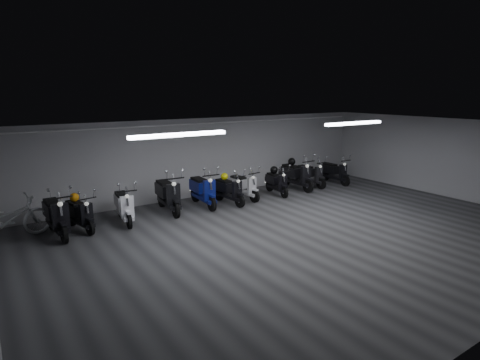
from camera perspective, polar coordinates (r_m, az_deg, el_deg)
floor at (r=10.84m, az=8.77°, el=-7.67°), size 14.00×10.00×0.01m
ceiling at (r=10.22m, az=9.30°, el=7.27°), size 14.00×10.00×0.01m
back_wall at (r=14.44m, az=-4.58°, el=3.31°), size 14.00×0.01×2.80m
right_wall at (r=15.99m, az=27.83°, el=2.79°), size 0.01×10.00×2.80m
fluor_strip_left at (r=9.37m, az=-8.71°, el=6.42°), size 2.40×0.18×0.08m
fluor_strip_right at (r=13.09m, az=16.00°, el=7.81°), size 2.40×0.18×0.08m
conduit at (r=14.22m, az=-4.49°, el=8.12°), size 13.60×0.05×0.05m
scooter_0 at (r=11.41m, az=-24.89°, el=-3.83°), size 0.77×1.99×1.46m
scooter_1 at (r=11.65m, az=-22.04°, el=-3.81°), size 0.90×1.74×1.24m
scooter_2 at (r=11.89m, az=-16.30°, el=-2.84°), size 0.80×1.84×1.33m
scooter_3 at (r=12.59m, az=-10.30°, el=-1.27°), size 0.83×2.06×1.50m
scooter_4 at (r=13.08m, az=-5.34°, el=-0.73°), size 0.77×1.97×1.44m
scooter_5 at (r=13.33m, az=-1.61°, el=-0.80°), size 0.75×1.76×1.27m
scooter_6 at (r=13.91m, az=0.52°, el=-0.25°), size 0.77×1.75×1.26m
scooter_7 at (r=14.60m, az=5.30°, el=0.20°), size 0.77×1.67×1.20m
scooter_8 at (r=15.43m, az=8.06°, el=1.31°), size 0.71×1.99×1.47m
scooter_9 at (r=16.03m, az=10.07°, el=1.33°), size 0.66×1.75×1.28m
bicycle at (r=11.66m, az=-30.40°, el=-4.33°), size 2.20×1.18×1.35m
scooter_10 at (r=16.75m, az=13.44°, el=1.65°), size 0.58×1.72×1.28m
helmet_0 at (r=15.57m, az=7.41°, el=2.64°), size 0.29×0.29×0.29m
helmet_1 at (r=14.73m, az=4.88°, el=1.44°), size 0.28×0.28×0.28m
helmet_2 at (r=11.79m, az=-22.61°, el=-2.31°), size 0.25×0.25×0.25m
helmet_3 at (r=13.45m, az=-2.25°, el=0.51°), size 0.25×0.25×0.25m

